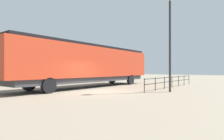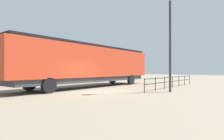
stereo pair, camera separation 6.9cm
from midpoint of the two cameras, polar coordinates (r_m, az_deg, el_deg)
name	(u,v)px [view 1 (the left image)]	position (r m, az deg, el deg)	size (l,w,h in m)	color
ground_plane	(99,92)	(14.26, -3.96, -6.55)	(120.00, 120.00, 0.00)	gray
locomotive	(92,64)	(18.59, -6.02, 1.87)	(2.95, 16.47, 3.96)	red
lamp_post	(170,21)	(15.17, 16.86, 13.88)	(0.57, 0.57, 7.33)	#2D2D2D
platform_fence	(172,80)	(18.61, 17.46, -2.92)	(0.05, 10.83, 1.05)	black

